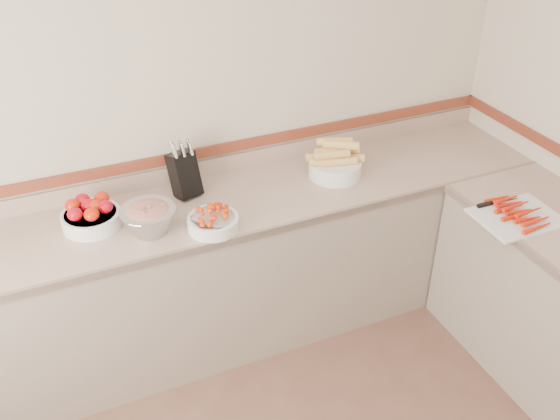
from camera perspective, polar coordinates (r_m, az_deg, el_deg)
name	(u,v)px	position (r m, az deg, el deg)	size (l,w,h in m)	color
back_wall	(169,115)	(3.36, -10.10, 8.54)	(4.00, 4.00, 0.00)	beige
counter_back	(199,276)	(3.53, -7.39, -6.05)	(4.00, 0.65, 1.08)	tan
knife_block	(184,173)	(3.34, -8.75, 3.35)	(0.17, 0.19, 0.32)	black
tomato_bowl	(91,215)	(3.22, -16.92, -0.43)	(0.29, 0.29, 0.14)	white
cherry_tomato_bowl	(213,221)	(3.09, -6.16, -0.98)	(0.26, 0.26, 0.14)	white
corn_bowl	(335,163)	(3.52, 5.06, 4.30)	(0.33, 0.30, 0.22)	white
rhubarb_bowl	(148,218)	(3.10, -11.94, -0.69)	(0.28, 0.28, 0.16)	#B2B2BA
cutting_board	(517,214)	(3.39, 20.82, -0.38)	(0.43, 0.35, 0.06)	white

